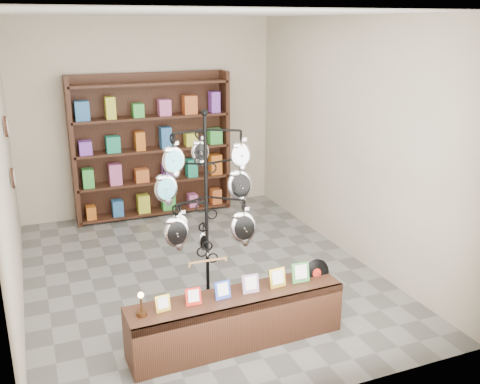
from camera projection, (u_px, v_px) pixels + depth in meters
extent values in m
plane|color=slate|center=(200.00, 273.00, 6.50)|extent=(5.00, 5.00, 0.00)
plane|color=#C1B39B|center=(148.00, 118.00, 8.26)|extent=(4.00, 0.00, 4.00)
plane|color=#C1B39B|center=(302.00, 228.00, 3.84)|extent=(4.00, 0.00, 4.00)
plane|color=#C1B39B|center=(5.00, 170.00, 5.34)|extent=(0.00, 5.00, 5.00)
plane|color=#C1B39B|center=(348.00, 139.00, 6.76)|extent=(0.00, 5.00, 5.00)
plane|color=white|center=(193.00, 13.00, 5.59)|extent=(5.00, 5.00, 0.00)
cylinder|color=black|center=(208.00, 303.00, 5.77)|extent=(0.49, 0.49, 0.03)
cylinder|color=black|center=(207.00, 215.00, 5.46)|extent=(0.04, 0.04, 2.06)
sphere|color=black|center=(205.00, 113.00, 5.14)|extent=(0.07, 0.07, 0.07)
ellipsoid|color=silver|center=(203.00, 242.00, 5.78)|extent=(0.11, 0.05, 0.22)
cube|color=tan|center=(208.00, 260.00, 5.29)|extent=(0.39, 0.03, 0.04)
cube|color=black|center=(237.00, 319.00, 5.01)|extent=(2.07, 0.48, 0.50)
cube|color=gold|center=(163.00, 303.00, 4.64)|extent=(0.13, 0.05, 0.15)
cube|color=red|center=(193.00, 296.00, 4.75)|extent=(0.14, 0.05, 0.16)
cube|color=#263FA5|center=(222.00, 290.00, 4.85)|extent=(0.15, 0.06, 0.17)
cube|color=#E54C33|center=(250.00, 284.00, 4.96)|extent=(0.16, 0.06, 0.18)
cube|color=gold|center=(277.00, 278.00, 5.07)|extent=(0.17, 0.06, 0.19)
cube|color=#337233|center=(300.00, 273.00, 5.16)|extent=(0.18, 0.06, 0.20)
cylinder|color=black|center=(317.00, 273.00, 5.30)|extent=(0.28, 0.07, 0.28)
cylinder|color=red|center=(317.00, 273.00, 5.30)|extent=(0.09, 0.03, 0.09)
cylinder|color=#472A14|center=(142.00, 313.00, 4.59)|extent=(0.09, 0.09, 0.04)
cylinder|color=#472A14|center=(141.00, 305.00, 4.56)|extent=(0.02, 0.02, 0.13)
sphere|color=#FFBF59|center=(141.00, 295.00, 4.53)|extent=(0.05, 0.05, 0.05)
cube|color=black|center=(150.00, 144.00, 8.33)|extent=(2.40, 0.04, 2.20)
cube|color=black|center=(72.00, 153.00, 7.76)|extent=(0.06, 0.36, 2.20)
cube|color=black|center=(224.00, 140.00, 8.61)|extent=(0.06, 0.36, 2.20)
cube|color=black|center=(156.00, 211.00, 8.50)|extent=(2.36, 0.36, 0.04)
cube|color=black|center=(154.00, 181.00, 8.35)|extent=(2.36, 0.36, 0.03)
cube|color=black|center=(153.00, 149.00, 8.20)|extent=(2.36, 0.36, 0.04)
cube|color=black|center=(151.00, 117.00, 8.05)|extent=(2.36, 0.36, 0.04)
cube|color=black|center=(149.00, 83.00, 7.90)|extent=(2.36, 0.36, 0.04)
cylinder|color=black|center=(6.00, 127.00, 5.96)|extent=(0.03, 0.24, 0.24)
cylinder|color=black|center=(13.00, 178.00, 6.14)|extent=(0.03, 0.24, 0.24)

